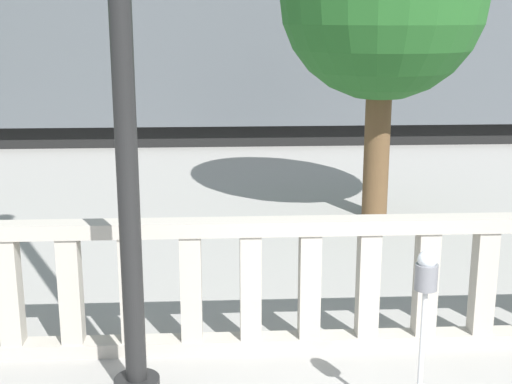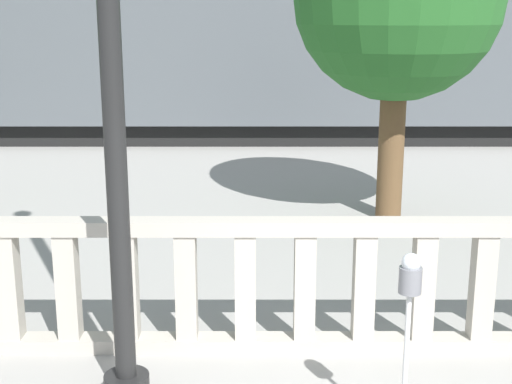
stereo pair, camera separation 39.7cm
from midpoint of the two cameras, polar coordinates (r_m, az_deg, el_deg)
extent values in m
cube|color=#ADA599|center=(7.18, 4.89, -11.81)|extent=(15.96, 0.24, 0.14)
cube|color=#ADA599|center=(6.75, 5.10, -2.70)|extent=(15.96, 0.24, 0.14)
cube|color=#ADA599|center=(7.21, -20.62, -7.45)|extent=(0.20, 0.20, 1.05)
cube|color=#ADA599|center=(7.06, -16.18, -7.55)|extent=(0.20, 0.20, 1.05)
cube|color=#ADA599|center=(6.96, -11.59, -7.60)|extent=(0.20, 0.20, 1.05)
cube|color=#ADA599|center=(6.89, -6.87, -7.61)|extent=(0.20, 0.20, 1.05)
cube|color=#ADA599|center=(6.88, -2.11, -7.56)|extent=(0.20, 0.20, 1.05)
cube|color=#ADA599|center=(6.91, 2.64, -7.46)|extent=(0.20, 0.20, 1.05)
cube|color=#ADA599|center=(6.99, 7.32, -7.32)|extent=(0.20, 0.20, 1.05)
cube|color=#ADA599|center=(7.11, 11.86, -7.13)|extent=(0.20, 0.20, 1.05)
cube|color=#ADA599|center=(7.27, 16.21, -6.91)|extent=(0.20, 0.20, 1.05)
cylinder|color=silver|center=(5.66, 11.04, -13.44)|extent=(0.04, 0.04, 1.22)
cylinder|color=slate|center=(5.37, 11.40, -6.70)|extent=(0.17, 0.17, 0.20)
sphere|color=#B2B7BC|center=(5.32, 11.47, -5.35)|extent=(0.14, 0.14, 0.14)
cube|color=black|center=(18.70, -4.24, 5.06)|extent=(19.27, 2.26, 0.55)
cube|color=#4C5156|center=(18.50, -4.35, 11.03)|extent=(19.66, 2.83, 3.35)
cube|color=black|center=(31.45, -11.57, 8.48)|extent=(24.76, 2.27, 0.55)
cube|color=#4C5156|center=(31.34, -11.73, 11.63)|extent=(25.26, 2.84, 2.91)
cube|color=#4C5156|center=(31.68, 9.17, 14.94)|extent=(3.00, 2.55, 0.60)
cylinder|color=brown|center=(11.45, 8.66, 3.55)|extent=(0.41, 0.41, 2.28)
camera|label=1|loc=(0.20, -91.49, -0.38)|focal=50.00mm
camera|label=2|loc=(0.20, 88.51, 0.38)|focal=50.00mm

